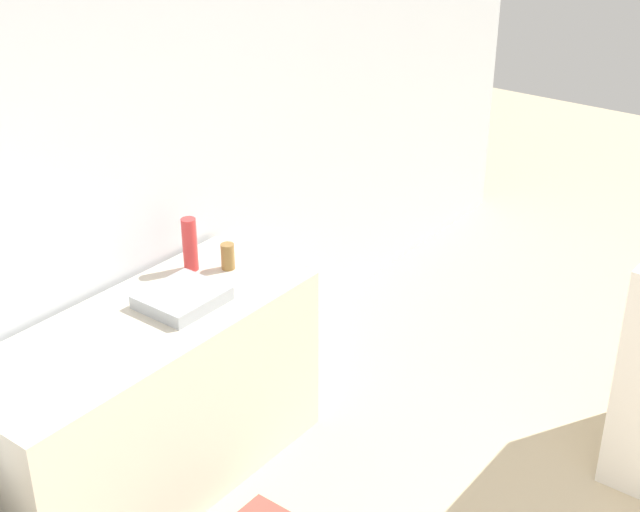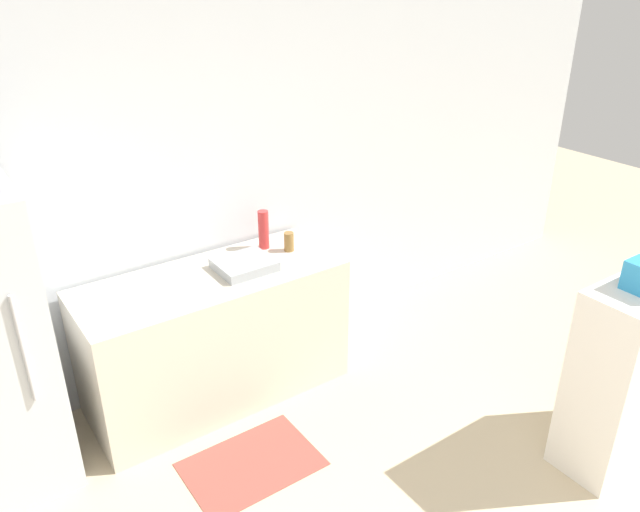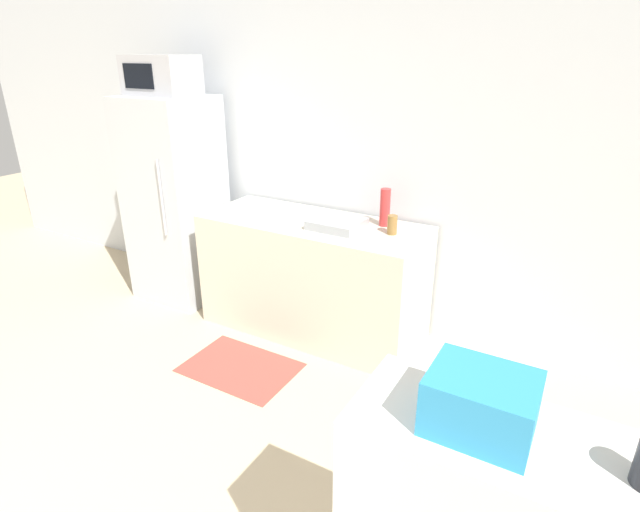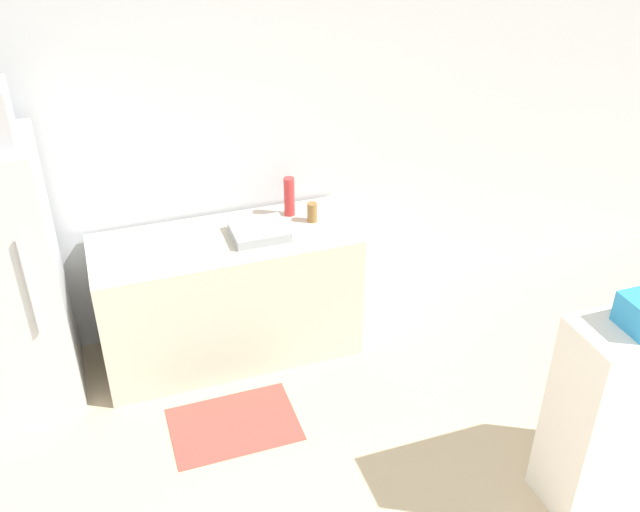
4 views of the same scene
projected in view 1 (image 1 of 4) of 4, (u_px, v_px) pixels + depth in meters
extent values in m
cube|color=silver|center=(38.00, 216.00, 3.67)|extent=(8.00, 0.06, 2.60)
cube|color=beige|center=(149.00, 405.00, 3.96)|extent=(1.63, 0.66, 0.86)
cube|color=#9EA3A8|center=(182.00, 298.00, 3.89)|extent=(0.34, 0.30, 0.06)
cylinder|color=red|center=(190.00, 244.00, 4.14)|extent=(0.07, 0.07, 0.26)
cylinder|color=olive|center=(228.00, 256.00, 4.17)|extent=(0.06, 0.06, 0.13)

